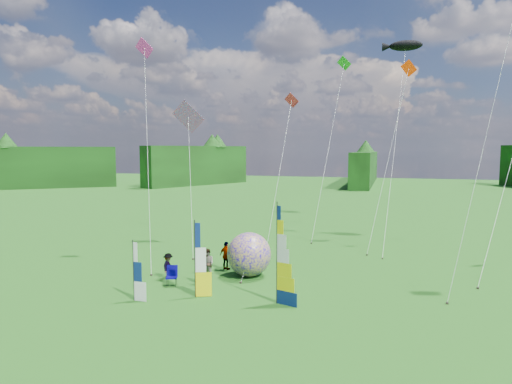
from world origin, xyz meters
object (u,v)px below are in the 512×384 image
(spectator_a, at_px, (201,270))
(spectator_c, at_px, (168,266))
(camp_chair, at_px, (172,276))
(spectator_b, at_px, (208,264))
(spectator_d, at_px, (226,256))
(side_banner_left, at_px, (195,260))
(kite_whale, at_px, (396,127))
(side_banner_far, at_px, (134,271))
(feather_banner_main, at_px, (277,255))
(bol_inflatable, at_px, (249,254))

(spectator_a, bearing_deg, spectator_c, 173.50)
(spectator_c, distance_m, camp_chair, 1.52)
(spectator_b, xyz_separation_m, spectator_d, (0.42, 2.14, 0.02))
(side_banner_left, height_order, camp_chair, side_banner_left)
(spectator_b, relative_size, kite_whale, 0.09)
(camp_chair, bearing_deg, spectator_d, 48.01)
(side_banner_left, xyz_separation_m, spectator_d, (-0.33, 5.62, -1.07))
(side_banner_far, relative_size, spectator_a, 1.81)
(spectator_a, relative_size, kite_whale, 0.09)
(side_banner_left, relative_size, side_banner_far, 1.30)
(spectator_b, bearing_deg, kite_whale, 80.51)
(feather_banner_main, relative_size, camp_chair, 4.30)
(side_banner_left, bearing_deg, spectator_c, 116.71)
(spectator_d, relative_size, kite_whale, 0.10)
(side_banner_left, relative_size, spectator_d, 2.16)
(bol_inflatable, distance_m, spectator_d, 2.14)
(spectator_d, bearing_deg, spectator_a, 105.15)
(side_banner_far, relative_size, spectator_d, 1.66)
(side_banner_left, bearing_deg, feather_banner_main, -18.10)
(bol_inflatable, distance_m, kite_whale, 18.04)
(spectator_c, bearing_deg, side_banner_left, -134.17)
(side_banner_left, relative_size, spectator_b, 2.21)
(spectator_d, bearing_deg, camp_chair, 88.32)
(spectator_a, bearing_deg, spectator_b, 96.48)
(spectator_b, bearing_deg, feather_banner_main, -5.31)
(spectator_b, distance_m, spectator_c, 2.36)
(feather_banner_main, bearing_deg, spectator_d, 149.86)
(spectator_c, bearing_deg, bol_inflatable, -68.42)
(side_banner_far, distance_m, spectator_c, 4.14)
(kite_whale, bearing_deg, camp_chair, -128.48)
(camp_chair, height_order, kite_whale, kite_whale)
(spectator_c, distance_m, kite_whale, 22.13)
(bol_inflatable, bearing_deg, camp_chair, -138.15)
(bol_inflatable, bearing_deg, spectator_a, -132.79)
(feather_banner_main, height_order, spectator_c, feather_banner_main)
(bol_inflatable, relative_size, spectator_b, 1.51)
(spectator_c, height_order, kite_whale, kite_whale)
(spectator_b, xyz_separation_m, camp_chair, (-1.34, -2.08, -0.32))
(spectator_b, distance_m, camp_chair, 2.50)
(feather_banner_main, xyz_separation_m, bol_inflatable, (-2.85, 4.36, -1.14))
(side_banner_left, relative_size, kite_whale, 0.21)
(feather_banner_main, height_order, kite_whale, kite_whale)
(bol_inflatable, bearing_deg, side_banner_left, -108.18)
(side_banner_left, height_order, bol_inflatable, side_banner_left)
(feather_banner_main, xyz_separation_m, kite_whale, (5.66, 17.95, 7.13))
(feather_banner_main, distance_m, side_banner_far, 7.43)
(side_banner_far, relative_size, spectator_c, 1.95)
(side_banner_left, xyz_separation_m, kite_whale, (10.03, 18.22, 7.65))
(feather_banner_main, height_order, spectator_d, feather_banner_main)
(bol_inflatable, relative_size, spectator_c, 1.73)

